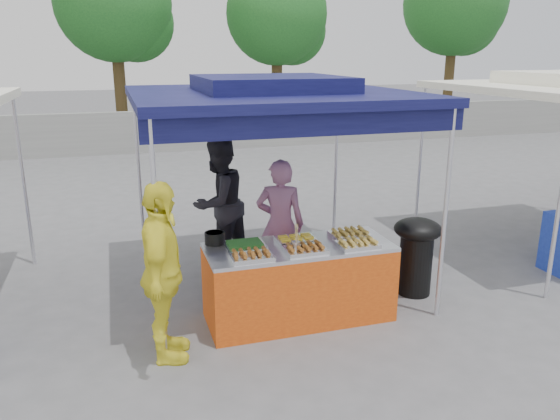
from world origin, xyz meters
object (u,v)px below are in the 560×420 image
object	(u,v)px
cooking_pot	(215,238)
helper_man	(219,203)
customer_person	(163,274)
vendor_woman	(280,224)
wok_burner	(416,249)
vendor_table	(299,282)

from	to	relation	value
cooking_pot	helper_man	bearing A→B (deg)	77.29
customer_person	cooking_pot	bearing A→B (deg)	-30.07
vendor_woman	customer_person	xyz separation A→B (m)	(-1.53, -1.29, 0.06)
wok_burner	vendor_woman	xyz separation A→B (m)	(-1.50, 0.68, 0.25)
cooking_pot	vendor_woman	size ratio (longest dim) A/B	0.13
vendor_table	wok_burner	world-z (taller)	wok_burner
vendor_table	wok_burner	xyz separation A→B (m)	(1.56, 0.20, 0.14)
vendor_woman	wok_burner	bearing A→B (deg)	178.13
helper_man	customer_person	bearing A→B (deg)	30.40
cooking_pot	helper_man	xyz separation A→B (m)	(0.33, 1.46, -0.03)
vendor_table	helper_man	distance (m)	1.91
vendor_woman	vendor_table	bearing A→B (deg)	108.91
cooking_pot	helper_man	world-z (taller)	helper_man
vendor_table	vendor_woman	bearing A→B (deg)	86.26
cooking_pot	customer_person	size ratio (longest dim) A/B	0.12
vendor_woman	helper_man	size ratio (longest dim) A/B	0.91
vendor_woman	helper_man	bearing A→B (deg)	-34.65
cooking_pot	vendor_woman	xyz separation A→B (m)	(0.91, 0.55, -0.10)
vendor_table	vendor_woman	size ratio (longest dim) A/B	1.23
helper_man	customer_person	distance (m)	2.39
vendor_table	helper_man	bearing A→B (deg)	106.34
cooking_pot	vendor_woman	bearing A→B (deg)	31.38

